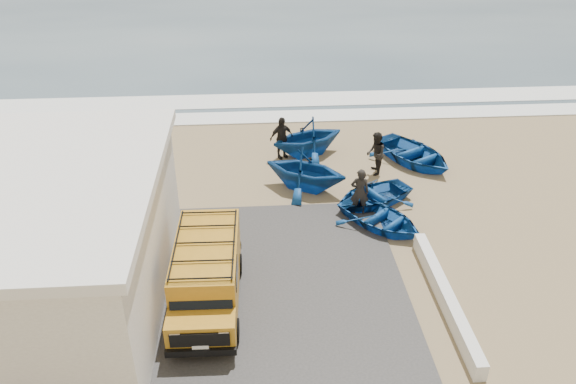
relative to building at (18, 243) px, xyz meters
name	(u,v)px	position (x,y,z in m)	size (l,w,h in m)	color
ground	(276,252)	(7.50, 2.00, -2.16)	(160.00, 160.00, 0.00)	#8E7752
slab	(215,292)	(5.50, 0.00, -2.14)	(12.00, 10.00, 0.05)	#3C3937
surf_line	(265,117)	(7.50, 14.00, -2.13)	(180.00, 1.60, 0.06)	white
surf_wash	(263,100)	(7.50, 16.50, -2.14)	(180.00, 2.20, 0.04)	white
building	(18,243)	(0.00, 0.00, 0.00)	(8.40, 9.40, 4.30)	silver
parapet	(445,297)	(12.50, -1.00, -1.89)	(0.35, 6.00, 0.55)	silver
van	(207,272)	(5.34, -0.37, -1.06)	(2.03, 4.83, 2.06)	#BB7F1C
boat_near_left	(380,218)	(11.43, 3.35, -1.81)	(2.43, 3.40, 0.70)	#124992
boat_near_right	(372,196)	(11.44, 5.00, -1.81)	(2.41, 3.37, 0.70)	#124992
boat_mid_left	(305,169)	(8.93, 6.33, -1.26)	(2.96, 3.43, 1.81)	#124992
boat_mid_right	(414,154)	(14.00, 8.40, -1.74)	(2.90, 4.07, 0.84)	#124992
boat_far_left	(308,137)	(9.33, 9.47, -1.26)	(2.97, 3.44, 1.81)	#124992
fisherman_front	(360,192)	(10.78, 4.27, -1.20)	(0.70, 0.46, 1.92)	black
fisherman_middle	(376,154)	(12.05, 7.47, -1.22)	(0.92, 0.72, 1.89)	black
fisherman_back	(281,138)	(8.13, 9.29, -1.19)	(1.15, 0.48, 1.96)	black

